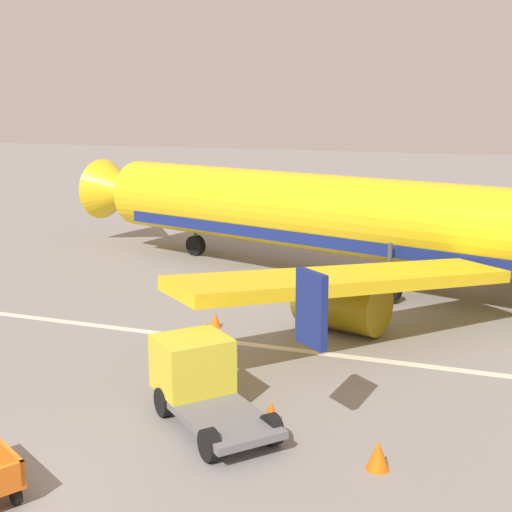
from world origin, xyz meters
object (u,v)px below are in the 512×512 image
at_px(service_truck_beside_carts, 200,378).
at_px(traffic_cone_by_carts, 271,414).
at_px(traffic_cone_mid_apron, 378,455).
at_px(traffic_cone_near_plane, 216,320).
at_px(airplane, 384,222).

distance_m(service_truck_beside_carts, traffic_cone_by_carts, 2.16).
bearing_deg(traffic_cone_by_carts, traffic_cone_mid_apron, -22.75).
xyz_separation_m(service_truck_beside_carts, traffic_cone_by_carts, (2.03, 0.06, -0.75)).
bearing_deg(traffic_cone_near_plane, traffic_cone_by_carts, -56.80).
distance_m(service_truck_beside_carts, traffic_cone_near_plane, 7.86).
distance_m(airplane, traffic_cone_mid_apron, 17.32).
xyz_separation_m(traffic_cone_near_plane, traffic_cone_by_carts, (4.76, -7.27, 0.07)).
xyz_separation_m(airplane, traffic_cone_near_plane, (-4.77, -8.27, -2.77)).
bearing_deg(service_truck_beside_carts, traffic_cone_by_carts, 1.56).
bearing_deg(traffic_cone_mid_apron, service_truck_beside_carts, 166.41).
height_order(service_truck_beside_carts, traffic_cone_by_carts, service_truck_beside_carts).
height_order(traffic_cone_near_plane, traffic_cone_by_carts, traffic_cone_by_carts).
bearing_deg(traffic_cone_near_plane, traffic_cone_mid_apron, -47.54).
height_order(airplane, traffic_cone_near_plane, airplane).
height_order(service_truck_beside_carts, traffic_cone_mid_apron, service_truck_beside_carts).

